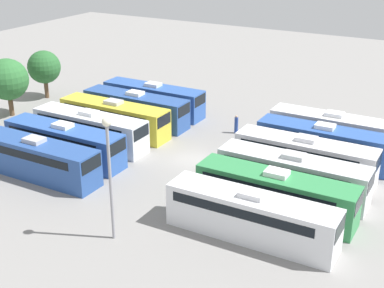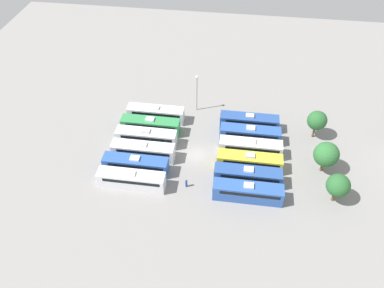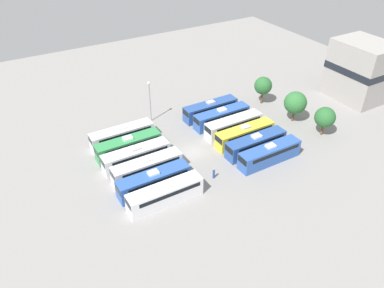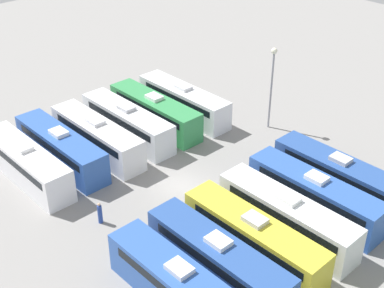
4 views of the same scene
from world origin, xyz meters
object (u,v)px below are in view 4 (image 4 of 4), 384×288
at_px(bus_7, 315,194).
at_px(worker_person, 100,213).
at_px(bus_1, 155,111).
at_px(bus_3, 97,136).
at_px(bus_4, 61,148).
at_px(bus_6, 338,175).
at_px(light_pole, 272,75).
at_px(bus_0, 184,101).
at_px(bus_2, 128,122).
at_px(bus_10, 218,259).
at_px(bus_9, 254,237).
at_px(bus_8, 287,216).
at_px(bus_5, 26,163).
at_px(bus_11, 180,287).

bearing_deg(bus_7, worker_person, -38.40).
relative_size(bus_1, bus_3, 1.00).
distance_m(bus_4, bus_6, 24.06).
bearing_deg(bus_6, light_pole, -111.93).
distance_m(bus_0, light_pole, 9.80).
relative_size(bus_1, bus_7, 1.00).
height_order(bus_6, light_pole, light_pole).
relative_size(bus_0, bus_3, 1.00).
bearing_deg(bus_1, bus_2, -0.73).
xyz_separation_m(bus_10, worker_person, (2.40, -10.24, -0.80)).
bearing_deg(bus_3, bus_4, -8.04).
xyz_separation_m(bus_9, worker_person, (5.79, -10.42, -0.80)).
distance_m(bus_4, bus_8, 20.98).
bearing_deg(bus_0, bus_4, -2.18).
bearing_deg(bus_10, light_pole, -149.07).
bearing_deg(worker_person, bus_1, -145.31).
bearing_deg(bus_10, worker_person, -76.79).
distance_m(bus_3, light_pole, 17.59).
height_order(bus_4, bus_5, same).
xyz_separation_m(bus_0, bus_5, (17.77, -0.40, 0.00)).
height_order(bus_7, worker_person, bus_7).
bearing_deg(bus_5, worker_person, 97.09).
xyz_separation_m(worker_person, light_pole, (-21.10, -0.96, 4.80)).
xyz_separation_m(bus_3, bus_5, (6.98, -0.36, 0.00)).
distance_m(bus_2, light_pole, 14.64).
relative_size(bus_7, bus_9, 1.00).
xyz_separation_m(bus_0, worker_person, (16.64, 8.71, -0.80)).
xyz_separation_m(bus_4, bus_5, (3.47, 0.14, 0.00)).
xyz_separation_m(bus_2, bus_5, (10.68, -0.11, 0.00)).
relative_size(bus_1, bus_10, 1.00).
bearing_deg(light_pole, bus_4, -23.84).
distance_m(bus_3, worker_person, 10.56).
height_order(bus_0, bus_5, same).
bearing_deg(bus_0, bus_11, 47.09).
bearing_deg(bus_6, bus_4, -53.47).
relative_size(bus_3, bus_5, 1.00).
bearing_deg(bus_9, bus_1, -110.27).
relative_size(bus_5, bus_10, 1.00).
bearing_deg(bus_8, bus_7, -177.33).
bearing_deg(bus_9, bus_10, -2.96).
bearing_deg(light_pole, bus_0, -60.04).
height_order(bus_7, light_pole, light_pole).
bearing_deg(bus_4, worker_person, 75.83).
height_order(bus_2, light_pole, light_pole).
height_order(bus_3, bus_7, same).
height_order(bus_1, light_pole, light_pole).
height_order(bus_0, bus_10, same).
distance_m(bus_0, worker_person, 18.79).
height_order(bus_8, bus_11, same).
bearing_deg(bus_5, bus_6, 132.83).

